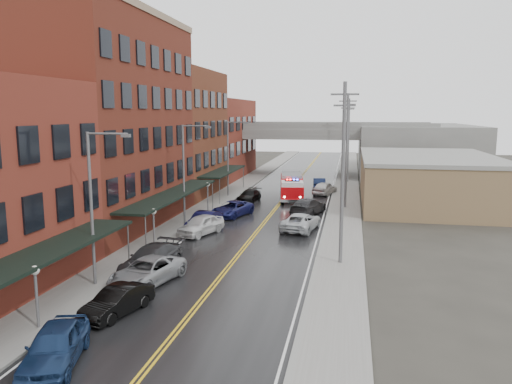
{
  "coord_description": "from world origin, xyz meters",
  "views": [
    {
      "loc": [
        7.75,
        -17.69,
        10.08
      ],
      "look_at": [
        -0.6,
        25.65,
        3.0
      ],
      "focal_mm": 35.0,
      "sensor_mm": 36.0,
      "label": 1
    }
  ],
  "objects": [
    {
      "name": "right_far_block",
      "position": [
        18.0,
        70.0,
        4.0
      ],
      "size": [
        18.0,
        30.0,
        8.0
      ],
      "primitive_type": "cube",
      "color": "slate",
      "rests_on": "ground"
    },
    {
      "name": "curb_right",
      "position": [
        5.65,
        30.0,
        0.07
      ],
      "size": [
        0.3,
        160.0,
        0.15
      ],
      "primitive_type": "cube",
      "color": "gray",
      "rests_on": "ground"
    },
    {
      "name": "brick_building_b",
      "position": [
        -13.3,
        23.0,
        9.0
      ],
      "size": [
        9.0,
        20.0,
        18.0
      ],
      "primitive_type": "cube",
      "color": "#582017",
      "rests_on": "ground"
    },
    {
      "name": "parked_car_right_3",
      "position": [
        3.6,
        48.17,
        0.74
      ],
      "size": [
        1.99,
        4.65,
        1.49
      ],
      "primitive_type": "imported",
      "rotation": [
        0.0,
        0.0,
        3.23
      ],
      "color": "black",
      "rests_on": "ground"
    },
    {
      "name": "parked_car_left_4",
      "position": [
        -4.42,
        21.2,
        0.82
      ],
      "size": [
        3.43,
        5.19,
        1.64
      ],
      "primitive_type": "imported",
      "rotation": [
        0.0,
        0.0,
        -0.34
      ],
      "color": "silver",
      "rests_on": "ground"
    },
    {
      "name": "utility_pole_0",
      "position": [
        7.2,
        15.0,
        6.31
      ],
      "size": [
        1.8,
        0.24,
        12.0
      ],
      "color": "#59595B",
      "rests_on": "ground"
    },
    {
      "name": "curb_left",
      "position": [
        -5.65,
        30.0,
        0.07
      ],
      "size": [
        0.3,
        160.0,
        0.15
      ],
      "primitive_type": "cube",
      "color": "gray",
      "rests_on": "ground"
    },
    {
      "name": "parked_car_left_3",
      "position": [
        -4.69,
        11.3,
        0.8
      ],
      "size": [
        3.05,
        5.82,
        1.61
      ],
      "primitive_type": "imported",
      "rotation": [
        0.0,
        0.0,
        -0.15
      ],
      "color": "#2A2B2D",
      "rests_on": "ground"
    },
    {
      "name": "awning_1",
      "position": [
        -7.49,
        23.0,
        2.99
      ],
      "size": [
        2.6,
        18.0,
        3.09
      ],
      "color": "black",
      "rests_on": "ground"
    },
    {
      "name": "street_lamp_0",
      "position": [
        -6.55,
        8.0,
        5.19
      ],
      "size": [
        2.64,
        0.22,
        9.0
      ],
      "color": "#59595B",
      "rests_on": "ground"
    },
    {
      "name": "brick_building_far",
      "position": [
        -13.3,
        58.0,
        6.0
      ],
      "size": [
        9.0,
        20.0,
        12.0
      ],
      "primitive_type": "cube",
      "color": "maroon",
      "rests_on": "ground"
    },
    {
      "name": "street_lamp_2",
      "position": [
        -6.55,
        40.0,
        5.19
      ],
      "size": [
        2.64,
        0.22,
        9.0
      ],
      "color": "#59595B",
      "rests_on": "ground"
    },
    {
      "name": "utility_pole_1",
      "position": [
        7.2,
        35.0,
        6.31
      ],
      "size": [
        1.8,
        0.24,
        12.0
      ],
      "color": "#59595B",
      "rests_on": "ground"
    },
    {
      "name": "sidewalk_right",
      "position": [
        7.3,
        30.0,
        0.07
      ],
      "size": [
        3.0,
        160.0,
        0.15
      ],
      "primitive_type": "cube",
      "color": "slate",
      "rests_on": "ground"
    },
    {
      "name": "brick_building_c",
      "position": [
        -13.3,
        40.5,
        7.5
      ],
      "size": [
        9.0,
        15.0,
        15.0
      ],
      "primitive_type": "cube",
      "color": "#592C1A",
      "rests_on": "ground"
    },
    {
      "name": "parked_car_right_2",
      "position": [
        4.58,
        43.65,
        0.8
      ],
      "size": [
        3.24,
        5.07,
        1.61
      ],
      "primitive_type": "imported",
      "rotation": [
        0.0,
        0.0,
        2.83
      ],
      "color": "silver",
      "rests_on": "ground"
    },
    {
      "name": "utility_pole_2",
      "position": [
        7.2,
        55.0,
        6.31
      ],
      "size": [
        1.8,
        0.24,
        12.0
      ],
      "color": "#59595B",
      "rests_on": "ground"
    },
    {
      "name": "globe_lamp_1",
      "position": [
        -6.4,
        16.0,
        2.31
      ],
      "size": [
        0.44,
        0.44,
        3.12
      ],
      "color": "#59595B",
      "rests_on": "ground"
    },
    {
      "name": "parked_car_right_1",
      "position": [
        3.6,
        31.26,
        0.81
      ],
      "size": [
        3.73,
        6.01,
        1.63
      ],
      "primitive_type": "imported",
      "rotation": [
        0.0,
        0.0,
        2.86
      ],
      "color": "#28282A",
      "rests_on": "ground"
    },
    {
      "name": "parked_car_right_0",
      "position": [
        3.6,
        24.29,
        0.76
      ],
      "size": [
        3.43,
        5.8,
        1.51
      ],
      "primitive_type": "imported",
      "rotation": [
        0.0,
        0.0,
        2.96
      ],
      "color": "#B5B9BD",
      "rests_on": "ground"
    },
    {
      "name": "sidewalk_left",
      "position": [
        -7.3,
        30.0,
        0.07
      ],
      "size": [
        3.0,
        160.0,
        0.15
      ],
      "primitive_type": "cube",
      "color": "slate",
      "rests_on": "ground"
    },
    {
      "name": "road",
      "position": [
        0.0,
        30.0,
        0.01
      ],
      "size": [
        11.0,
        160.0,
        0.02
      ],
      "primitive_type": "cube",
      "color": "black",
      "rests_on": "ground"
    },
    {
      "name": "globe_lamp_0",
      "position": [
        -6.4,
        2.0,
        2.31
      ],
      "size": [
        0.44,
        0.44,
        3.12
      ],
      "color": "#59595B",
      "rests_on": "ground"
    },
    {
      "name": "parked_car_left_5",
      "position": [
        -4.63,
        22.8,
        0.78
      ],
      "size": [
        2.3,
        4.95,
        1.57
      ],
      "primitive_type": "imported",
      "rotation": [
        0.0,
        0.0,
        -0.14
      ],
      "color": "black",
      "rests_on": "ground"
    },
    {
      "name": "parked_car_left_6",
      "position": [
        -3.6,
        28.85,
        0.73
      ],
      "size": [
        3.89,
        5.75,
        1.46
      ],
      "primitive_type": "imported",
      "rotation": [
        0.0,
        0.0,
        -0.3
      ],
      "color": "#15184F",
      "rests_on": "ground"
    },
    {
      "name": "tan_building",
      "position": [
        16.0,
        40.0,
        2.5
      ],
      "size": [
        14.0,
        22.0,
        5.0
      ],
      "primitive_type": "cube",
      "color": "brown",
      "rests_on": "ground"
    },
    {
      "name": "parked_car_left_0",
      "position": [
        -3.71,
        -0.8,
        0.82
      ],
      "size": [
        3.17,
        5.15,
        1.64
      ],
      "primitive_type": "imported",
      "rotation": [
        0.0,
        0.0,
        0.28
      ],
      "color": "#14284E",
      "rests_on": "ground"
    },
    {
      "name": "ground",
      "position": [
        0.0,
        0.0,
        0.0
      ],
      "size": [
        220.0,
        220.0,
        0.0
      ],
      "primitive_type": "plane",
      "color": "#2D2B26",
      "rests_on": "ground"
    },
    {
      "name": "awning_0",
      "position": [
        -7.49,
        4.0,
        2.99
      ],
      "size": [
        2.6,
        16.0,
        3.09
      ],
      "color": "black",
      "rests_on": "ground"
    },
    {
      "name": "globe_lamp_2",
      "position": [
        -6.4,
        30.0,
        2.31
      ],
      "size": [
        0.44,
        0.44,
        3.12
      ],
      "color": "#59595B",
      "rests_on": "ground"
    },
    {
      "name": "parked_car_left_7",
      "position": [
        -3.6,
        37.11,
        0.67
      ],
      "size": [
        2.38,
        4.78,
        1.33
      ],
      "primitive_type": "imported",
      "rotation": [
        0.0,
        0.0,
        -0.11
      ],
      "color": "black",
      "rests_on": "ground"
    },
    {
      "name": "parked_car_left_2",
      "position": [
        -3.97,
        9.02,
        0.75
      ],
      "size": [
        3.72,
        5.85,
        1.5
      ],
      "primitive_type": "imported",
      "rotation": [
        0.0,
        0.0,
        -0.24
      ],
      "color": "gray",
      "rests_on": "ground"
    },
    {
      "name": "awning_2",
      "position": [
        -7.49,
        40.5,
        2.99
      ],
      "size": [
        2.6,
        13.0,
        3.09
      ],
      "color": "black",
      "rests_on": "ground"
    },
    {
      "name": "overpass",
      "position": [
        0.0,
        62.0,
        5.99
      ],
      "size": [
        40.0,
        10.0,
        7.5
      ],
      "color": "slate",
      "rests_on": "ground"
    },
    {
      "name": "street_lamp_1",
      "position": [
        -6.55,
        24.0,
        5.19
      ],
      "size": [
        2.64,
        0.22,
        9.0
      ],
      "color": "#59595B",
      "rests_on": "ground"
    },
    {
      "name": "fire_truck",
      "position": [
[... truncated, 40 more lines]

